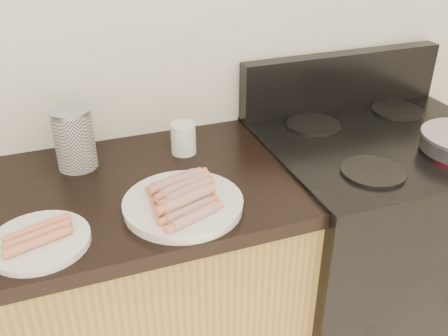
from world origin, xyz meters
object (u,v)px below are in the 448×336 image
object	(u,v)px
stove	(366,251)
main_plate	(183,205)
side_plate	(40,241)
canister	(74,139)
mug	(183,138)

from	to	relation	value
stove	main_plate	world-z (taller)	main_plate
stove	side_plate	distance (m)	1.16
side_plate	main_plate	bearing A→B (deg)	4.06
stove	canister	bearing A→B (deg)	169.27
stove	mug	world-z (taller)	mug
main_plate	canister	xyz separation A→B (m)	(-0.22, 0.32, 0.08)
canister	main_plate	bearing A→B (deg)	-54.82
side_plate	mug	bearing A→B (deg)	36.31
side_plate	mug	distance (m)	0.54
main_plate	canister	size ratio (longest dim) A/B	1.68
mug	main_plate	bearing A→B (deg)	-106.66
main_plate	mug	bearing A→B (deg)	73.34
main_plate	side_plate	world-z (taller)	main_plate
main_plate	side_plate	size ratio (longest dim) A/B	1.31
mug	side_plate	bearing A→B (deg)	-143.69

